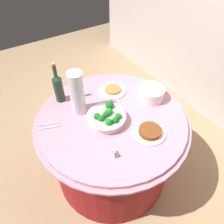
{
  "coord_description": "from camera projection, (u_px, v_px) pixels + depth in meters",
  "views": [
    {
      "loc": [
        0.94,
        -0.6,
        1.89
      ],
      "look_at": [
        0.0,
        0.0,
        0.79
      ],
      "focal_mm": 34.67,
      "sensor_mm": 36.0,
      "label": 1
    }
  ],
  "objects": [
    {
      "name": "serving_tongs",
      "position": [
        49.0,
        126.0,
        1.53
      ],
      "size": [
        0.09,
        0.17,
        0.01
      ],
      "color": "silver",
      "rests_on": "buffet_table"
    },
    {
      "name": "broccoli_bowl",
      "position": [
        107.0,
        117.0,
        1.54
      ],
      "size": [
        0.28,
        0.28,
        0.11
      ],
      "color": "white",
      "rests_on": "buffet_table"
    },
    {
      "name": "decorative_fruit_vase",
      "position": [
        77.0,
        94.0,
        1.53
      ],
      "size": [
        0.11,
        0.11,
        0.34
      ],
      "color": "silver",
      "rests_on": "buffet_table"
    },
    {
      "name": "plate_stack",
      "position": [
        151.0,
        93.0,
        1.71
      ],
      "size": [
        0.21,
        0.21,
        0.1
      ],
      "color": "white",
      "rests_on": "buffet_table"
    },
    {
      "name": "buffet_table",
      "position": [
        112.0,
        146.0,
        1.85
      ],
      "size": [
        1.16,
        1.16,
        0.74
      ],
      "color": "maroon",
      "rests_on": "ground_plane"
    },
    {
      "name": "wine_bottle",
      "position": [
        58.0,
        87.0,
        1.64
      ],
      "size": [
        0.07,
        0.07,
        0.34
      ],
      "color": "#1C3625",
      "rests_on": "buffet_table"
    },
    {
      "name": "food_plate_stir_fry",
      "position": [
        150.0,
        132.0,
        1.47
      ],
      "size": [
        0.22,
        0.22,
        0.04
      ],
      "color": "white",
      "rests_on": "buffet_table"
    },
    {
      "name": "label_placard_front",
      "position": [
        113.0,
        153.0,
        1.34
      ],
      "size": [
        0.05,
        0.01,
        0.05
      ],
      "color": "white",
      "rests_on": "buffet_table"
    },
    {
      "name": "food_plate_peanuts",
      "position": [
        113.0,
        90.0,
        1.8
      ],
      "size": [
        0.22,
        0.22,
        0.03
      ],
      "color": "white",
      "rests_on": "buffet_table"
    },
    {
      "name": "ground_plane",
      "position": [
        112.0,
        169.0,
        2.12
      ],
      "size": [
        6.0,
        6.0,
        0.0
      ],
      "primitive_type": "plane",
      "color": "#9E7F5B"
    }
  ]
}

